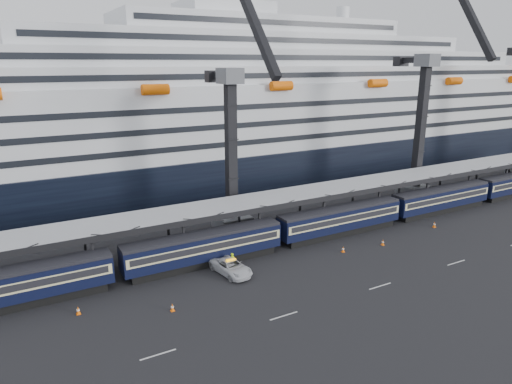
% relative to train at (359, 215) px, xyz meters
% --- Properties ---
extents(ground, '(260.00, 260.00, 0.00)m').
position_rel_train_xyz_m(ground, '(4.65, -10.00, -2.20)').
color(ground, black).
rests_on(ground, ground).
extents(train, '(133.05, 3.00, 4.05)m').
position_rel_train_xyz_m(train, '(0.00, 0.00, 0.00)').
color(train, black).
rests_on(train, ground).
extents(canopy, '(130.00, 6.25, 5.53)m').
position_rel_train_xyz_m(canopy, '(4.65, 4.00, 3.05)').
color(canopy, '#A1A3A9').
rests_on(canopy, ground).
extents(cruise_ship, '(214.09, 28.84, 34.00)m').
position_rel_train_xyz_m(cruise_ship, '(3.57, 35.99, 10.14)').
color(cruise_ship, black).
rests_on(cruise_ship, ground).
extents(crane_dark_near, '(4.50, 17.75, 35.08)m').
position_rel_train_xyz_m(crane_dark_near, '(-15.35, 8.59, 9.73)').
color(crane_dark_near, '#52545B').
rests_on(crane_dark_near, ground).
extents(crane_dark_mid, '(4.50, 18.24, 39.64)m').
position_rel_train_xyz_m(crane_dark_mid, '(19.65, 7.59, 11.16)').
color(crane_dark_mid, '#52545B').
rests_on(crane_dark_mid, ground).
extents(pickup_truck, '(3.48, 6.05, 1.59)m').
position_rel_train_xyz_m(pickup_truck, '(-21.75, -3.69, -1.41)').
color(pickup_truck, silver).
rests_on(pickup_truck, ground).
extents(worker, '(0.73, 0.52, 1.87)m').
position_rel_train_xyz_m(worker, '(-21.03, -2.50, -1.27)').
color(worker, '#BFE80C').
rests_on(worker, ground).
extents(traffic_cone_a, '(0.40, 0.40, 0.81)m').
position_rel_train_xyz_m(traffic_cone_a, '(-37.98, -4.38, -1.80)').
color(traffic_cone_a, '#FD6407').
rests_on(traffic_cone_a, ground).
extents(traffic_cone_b, '(0.40, 0.40, 0.79)m').
position_rel_train_xyz_m(traffic_cone_b, '(-30.09, -8.11, -1.81)').
color(traffic_cone_b, '#FD6407').
rests_on(traffic_cone_b, ground).
extents(traffic_cone_c, '(0.40, 0.40, 0.79)m').
position_rel_train_xyz_m(traffic_cone_c, '(-1.04, -5.79, -1.81)').
color(traffic_cone_c, '#FD6407').
rests_on(traffic_cone_c, ground).
extents(traffic_cone_d, '(0.38, 0.38, 0.77)m').
position_rel_train_xyz_m(traffic_cone_d, '(-6.95, -5.05, -1.82)').
color(traffic_cone_d, '#FD6407').
rests_on(traffic_cone_d, ground).
extents(traffic_cone_e, '(0.43, 0.43, 0.87)m').
position_rel_train_xyz_m(traffic_cone_e, '(10.13, -4.47, -1.77)').
color(traffic_cone_e, '#FD6407').
rests_on(traffic_cone_e, ground).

